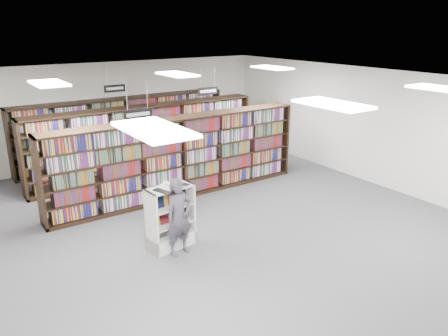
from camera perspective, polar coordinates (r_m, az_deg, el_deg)
floor at (r=10.11m, az=-0.10°, el=-7.04°), size 12.00×12.00×0.00m
ceiling at (r=9.20m, az=-0.12°, el=11.27°), size 10.00×12.00×0.10m
wall_back at (r=14.75m, az=-13.37°, el=7.18°), size 10.00×0.10×3.20m
wall_right at (r=12.92m, az=18.67°, el=5.17°), size 0.10×12.00×3.20m
bookshelf_row_near at (r=11.33m, az=-5.78°, el=1.41°), size 7.00×0.60×2.10m
bookshelf_row_mid at (r=13.07m, az=-9.99°, el=3.51°), size 7.00×0.60×2.10m
bookshelf_row_far at (r=14.59m, az=-12.78°, el=4.89°), size 7.00×0.60×2.10m
aisle_sign_left at (r=9.47m, az=-11.17°, el=7.03°), size 0.65×0.02×0.80m
aisle_sign_right at (r=12.59m, az=-2.12°, el=10.11°), size 0.65×0.02×0.80m
aisle_sign_center at (r=13.51m, az=-14.09°, el=10.14°), size 0.65×0.02×0.80m
troffer_front_left at (r=5.17m, az=-9.15°, el=4.99°), size 0.60×1.20×0.04m
troffer_front_center at (r=6.95m, az=13.99°, el=8.10°), size 0.60×1.20×0.04m
troffer_front_right at (r=9.38m, az=26.62°, el=9.26°), size 0.60×1.20×0.04m
troffer_back_left at (r=9.87m, az=-21.91°, el=10.23°), size 0.60×1.20×0.04m
troffer_back_center at (r=10.91m, az=-6.14°, el=12.07°), size 0.60×1.20×0.04m
troffer_back_right at (r=12.60m, az=6.28°, el=12.90°), size 0.60×1.20×0.04m
endcap_display at (r=8.96m, az=-7.07°, el=-7.44°), size 0.98×0.57×1.30m
open_book at (r=8.55m, az=-6.93°, el=-2.38°), size 0.76×0.59×0.13m
shopper at (r=8.53m, az=-5.89°, el=-6.38°), size 0.61×0.44×1.56m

